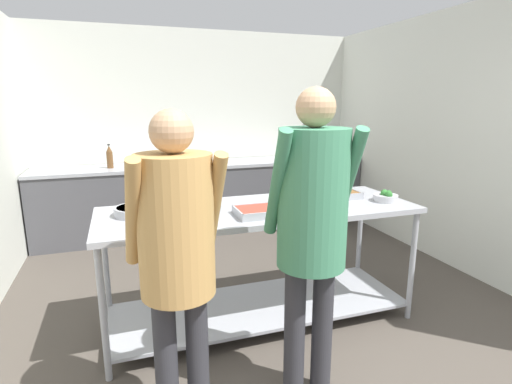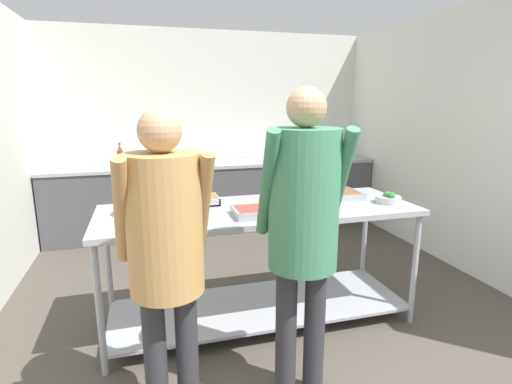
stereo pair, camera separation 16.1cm
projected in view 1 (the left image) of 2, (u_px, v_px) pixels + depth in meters
name	position (u px, v px, depth m)	size (l,w,h in m)	color
wall_rear	(201.00, 130.00, 5.54)	(4.47, 0.06, 2.65)	silver
wall_right	(448.00, 140.00, 4.22)	(0.06, 4.49, 2.65)	silver
back_counter	(209.00, 196.00, 5.39)	(4.31, 0.65, 0.92)	#4C4C51
serving_counter	(260.00, 245.00, 3.10)	(2.39, 0.84, 0.93)	#9EA0A8
sauce_pan	(136.00, 210.00, 2.82)	(0.44, 0.30, 0.06)	#9EA0A8
serving_tray_roast	(194.00, 201.00, 3.11)	(0.37, 0.27, 0.05)	#9EA0A8
serving_tray_greens	(267.00, 211.00, 2.84)	(0.45, 0.27, 0.05)	#9EA0A8
plate_stack	(304.00, 200.00, 3.13)	(0.24, 0.24, 0.06)	white
serving_tray_vegetables	(334.00, 194.00, 3.36)	(0.38, 0.32, 0.05)	#9EA0A8
broccoli_bowl	(386.00, 197.00, 3.21)	(0.20, 0.20, 0.09)	#B2B2B7
guest_serving_left	(312.00, 216.00, 2.18)	(0.50, 0.38, 1.80)	#2D2D33
guest_serving_right	(177.00, 242.00, 1.98)	(0.50, 0.38, 1.69)	#2D2D33
water_bottle	(110.00, 157.00, 4.86)	(0.08, 0.08, 0.29)	brown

